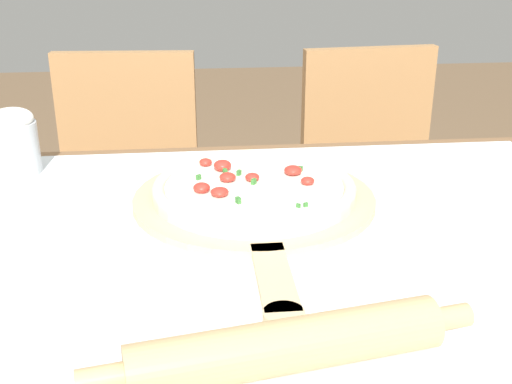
# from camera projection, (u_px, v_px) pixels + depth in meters

# --- Properties ---
(dining_table) EXTENTS (1.16, 0.89, 0.76)m
(dining_table) POSITION_uv_depth(u_px,v_px,m) (282.00, 311.00, 0.98)
(dining_table) COLOR brown
(dining_table) RESTS_ON ground_plane
(towel_cloth) EXTENTS (1.08, 0.81, 0.00)m
(towel_cloth) POSITION_uv_depth(u_px,v_px,m) (284.00, 239.00, 0.93)
(towel_cloth) COLOR silver
(towel_cloth) RESTS_ON dining_table
(pizza_peel) EXTENTS (0.40, 0.57, 0.01)m
(pizza_peel) POSITION_uv_depth(u_px,v_px,m) (255.00, 203.00, 1.04)
(pizza_peel) COLOR #D6B784
(pizza_peel) RESTS_ON towel_cloth
(pizza) EXTENTS (0.33, 0.33, 0.04)m
(pizza) POSITION_uv_depth(u_px,v_px,m) (254.00, 188.00, 1.05)
(pizza) COLOR beige
(pizza) RESTS_ON pizza_peel
(rolling_pin) EXTENTS (0.41, 0.11, 0.06)m
(rolling_pin) POSITION_uv_depth(u_px,v_px,m) (287.00, 346.00, 0.65)
(rolling_pin) COLOR tan
(rolling_pin) RESTS_ON towel_cloth
(chair_left) EXTENTS (0.42, 0.42, 0.88)m
(chair_left) POSITION_uv_depth(u_px,v_px,m) (128.00, 194.00, 1.76)
(chair_left) COLOR #A37547
(chair_left) RESTS_ON ground_plane
(chair_right) EXTENTS (0.43, 0.43, 0.88)m
(chair_right) POSITION_uv_depth(u_px,v_px,m) (374.00, 185.00, 1.82)
(chair_right) COLOR #A37547
(chair_right) RESTS_ON ground_plane
(flour_cup) EXTENTS (0.08, 0.08, 0.12)m
(flour_cup) POSITION_uv_depth(u_px,v_px,m) (14.00, 141.00, 1.16)
(flour_cup) COLOR #B2B7BC
(flour_cup) RESTS_ON towel_cloth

